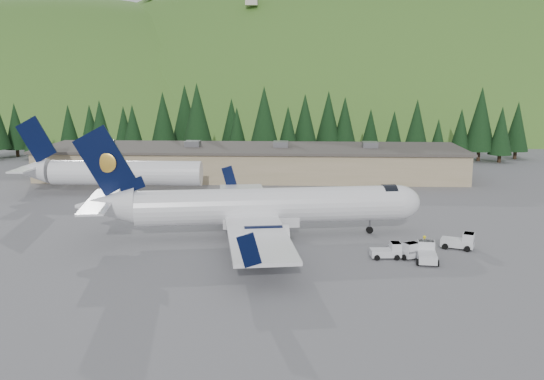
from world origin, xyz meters
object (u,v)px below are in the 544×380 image
Objects in this scene: airliner at (259,207)px; baggage_tug_d at (406,250)px; baggage_tug_c at (427,253)px; second_airliner at (106,172)px; baggage_tug_a at (388,251)px; ramp_worker at (424,244)px; baggage_tug_b at (461,241)px; terminal_building at (251,161)px.

baggage_tug_d is (14.68, -6.68, -2.58)m from airliner.
baggage_tug_c reaches higher than baggage_tug_d.
baggage_tug_a is (36.79, -29.20, -2.63)m from second_airliner.
baggage_tug_c is 1.97× the size of ramp_worker.
baggage_tug_a is 8.51m from baggage_tug_b.
second_airliner is at bearing 171.21° from baggage_tug_b.
baggage_tug_d is at bearing -36.83° from second_airliner.
terminal_building is at bearing 171.47° from baggage_tug_d.
baggage_tug_c is 2.11m from baggage_tug_d.
baggage_tug_b is 1.01× the size of baggage_tug_c.
baggage_tug_b is (44.55, -25.73, -2.56)m from second_airliner.
ramp_worker is (40.51, -27.37, -2.43)m from second_airliner.
baggage_tug_d is at bearing 61.47° from baggage_tug_c.
baggage_tug_a is at bearing -109.61° from baggage_tug_d.
ramp_worker is at bearing 95.62° from baggage_tug_d.
second_airliner reaches higher than baggage_tug_b.
airliner is at bearing -84.12° from terminal_building.
airliner is 10.43× the size of baggage_tug_b.
baggage_tug_b is at bearing -59.44° from terminal_building.
airliner is at bearing 70.64° from baggage_tug_c.
baggage_tug_c is at bearing -66.17° from terminal_building.
second_airliner reaches higher than ramp_worker.
airliner reaches higher than baggage_tug_a.
second_airliner reaches higher than baggage_tug_c.
airliner is 18.37m from baggage_tug_c.
baggage_tug_a is at bearing -134.69° from baggage_tug_b.
ramp_worker is at bearing 0.84° from baggage_tug_c.
baggage_tug_d is at bearing -3.66° from ramp_worker.
airliner is 0.53× the size of terminal_building.
second_airliner reaches higher than baggage_tug_a.
airliner is 10.57× the size of baggage_tug_c.
baggage_tug_a is 0.85× the size of baggage_tug_c.
baggage_tug_b is 6.79m from baggage_tug_d.
baggage_tug_a is 4.16m from ramp_worker.
airliner reaches higher than second_airliner.
baggage_tug_b is 1.99× the size of ramp_worker.
airliner is 20.77× the size of ramp_worker.
terminal_building reaches higher than ramp_worker.
terminal_building is 39.55× the size of ramp_worker.
baggage_tug_c is at bearing -36.75° from second_airliner.
ramp_worker reaches higher than baggage_tug_a.
baggage_tug_b is at bearing 161.75° from ramp_worker.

